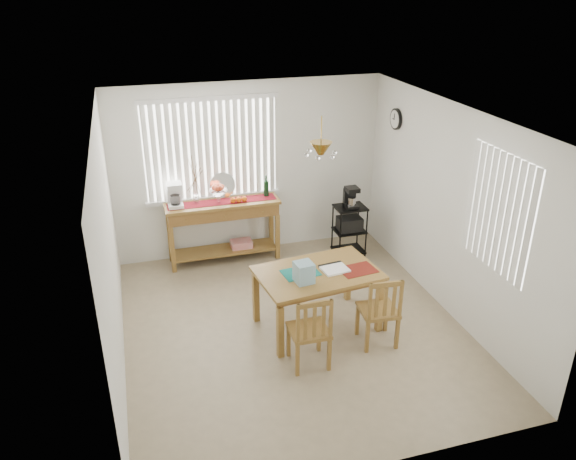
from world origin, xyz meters
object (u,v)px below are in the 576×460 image
object	(u,v)px
wire_cart	(349,226)
cart_items	(351,197)
chair_left	(310,331)
chair_right	(379,311)
dining_table	(318,278)
sideboard	(224,217)

from	to	relation	value
wire_cart	cart_items	world-z (taller)	cart_items
chair_left	chair_right	xyz separation A→B (m)	(0.89, 0.16, 0.00)
wire_cart	cart_items	size ratio (longest dim) A/B	2.43
wire_cart	dining_table	distance (m)	2.04
sideboard	chair_left	bearing A→B (deg)	-81.27
cart_items	sideboard	bearing A→B (deg)	169.81
chair_left	chair_right	size ratio (longest dim) A/B	1.00
sideboard	wire_cart	bearing A→B (deg)	-10.44
wire_cart	cart_items	bearing A→B (deg)	90.00
dining_table	chair_left	size ratio (longest dim) A/B	1.66
cart_items	chair_left	size ratio (longest dim) A/B	0.35
wire_cart	chair_left	size ratio (longest dim) A/B	0.86
wire_cart	dining_table	bearing A→B (deg)	-122.93
sideboard	chair_right	size ratio (longest dim) A/B	1.83
dining_table	chair_right	distance (m)	0.82
chair_right	cart_items	bearing A→B (deg)	76.49
cart_items	dining_table	world-z (taller)	cart_items
wire_cart	chair_right	distance (m)	2.32
chair_right	sideboard	bearing A→B (deg)	116.79
wire_cart	cart_items	distance (m)	0.46
dining_table	chair_left	distance (m)	0.81
sideboard	dining_table	bearing A→B (deg)	-69.94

